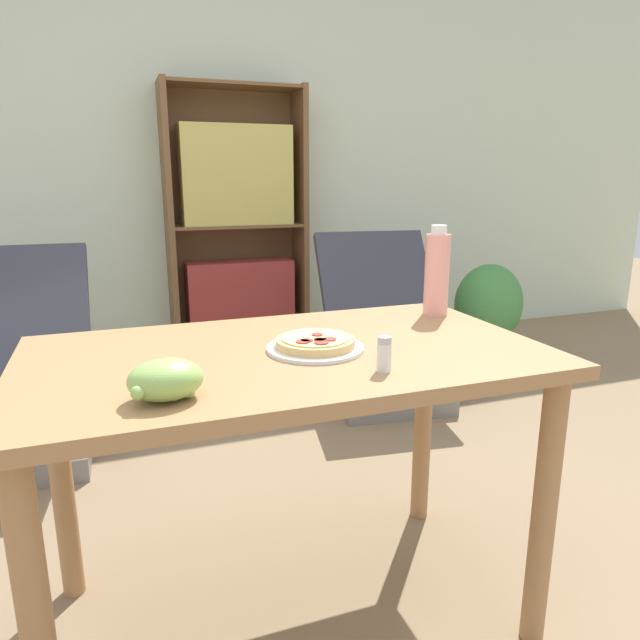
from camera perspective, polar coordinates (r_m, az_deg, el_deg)
ground_plane at (r=1.76m, az=-1.28°, el=-27.84°), size 14.00×14.00×0.00m
wall_back at (r=3.89m, az=-14.42°, el=15.46°), size 8.00×0.05×2.60m
dining_table at (r=1.44m, az=-3.21°, el=-7.31°), size 1.26×0.71×0.76m
pizza_on_plate at (r=1.39m, az=-0.48°, el=-2.45°), size 0.24×0.24×0.04m
grape_bunch at (r=1.12m, az=-15.13°, el=-5.78°), size 0.14×0.11×0.08m
drink_bottle at (r=1.77m, az=11.61°, el=4.60°), size 0.08×0.08×0.27m
salt_shaker at (r=1.25m, az=6.43°, el=-3.43°), size 0.03×0.03×0.08m
lounge_chair_near at (r=2.75m, az=-28.24°, el=-6.58°), size 0.65×0.78×0.88m
lounge_chair_far at (r=3.09m, az=6.60°, el=-2.78°), size 0.71×0.83×0.88m
bookshelf at (r=3.79m, az=-8.22°, el=8.13°), size 0.89×0.29×1.74m
potted_plant_floor at (r=3.74m, az=16.45°, el=0.87°), size 0.44×0.37×0.66m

